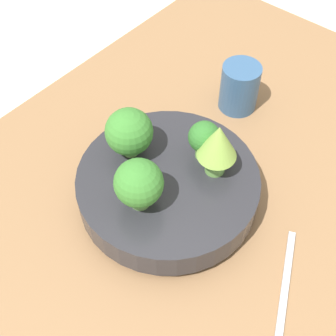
% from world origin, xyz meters
% --- Properties ---
extents(ground_plane, '(6.00, 6.00, 0.00)m').
position_xyz_m(ground_plane, '(0.00, 0.00, 0.00)').
color(ground_plane, beige).
extents(table, '(1.18, 0.75, 0.03)m').
position_xyz_m(table, '(0.00, 0.00, 0.02)').
color(table, olive).
rests_on(table, ground_plane).
extents(bowl, '(0.27, 0.27, 0.06)m').
position_xyz_m(bowl, '(0.02, 0.03, 0.07)').
color(bowl, '#28282D').
rests_on(bowl, table).
extents(broccoli_floret_right, '(0.05, 0.05, 0.07)m').
position_xyz_m(broccoli_floret_right, '(0.09, 0.01, 0.13)').
color(broccoli_floret_right, '#6BA34C').
rests_on(broccoli_floret_right, bowl).
extents(romanesco_piece_near, '(0.06, 0.06, 0.09)m').
position_xyz_m(romanesco_piece_near, '(0.08, -0.02, 0.15)').
color(romanesco_piece_near, '#6BA34C').
rests_on(romanesco_piece_near, bowl).
extents(broccoli_floret_back, '(0.07, 0.07, 0.08)m').
position_xyz_m(broccoli_floret_back, '(0.02, 0.10, 0.14)').
color(broccoli_floret_back, '#609347').
rests_on(broccoli_floret_back, bowl).
extents(broccoli_floret_left, '(0.07, 0.07, 0.08)m').
position_xyz_m(broccoli_floret_left, '(-0.04, 0.03, 0.14)').
color(broccoli_floret_left, '#609347').
rests_on(broccoli_floret_left, bowl).
extents(cup, '(0.07, 0.07, 0.09)m').
position_xyz_m(cup, '(0.27, 0.07, 0.07)').
color(cup, '#33567F').
rests_on(cup, table).
extents(fork, '(0.17, 0.08, 0.01)m').
position_xyz_m(fork, '(0.01, -0.19, 0.03)').
color(fork, '#B2B2B7').
rests_on(fork, table).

